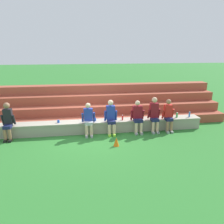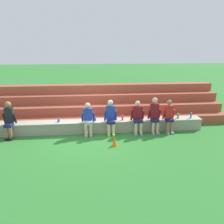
{
  "view_description": "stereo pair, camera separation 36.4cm",
  "coord_description": "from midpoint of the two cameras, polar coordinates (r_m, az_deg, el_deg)",
  "views": [
    {
      "loc": [
        -0.4,
        -8.13,
        3.33
      ],
      "look_at": [
        0.8,
        0.26,
        0.82
      ],
      "focal_mm": 34.86,
      "sensor_mm": 36.0,
      "label": 1
    },
    {
      "loc": [
        -0.04,
        -8.18,
        3.33
      ],
      "look_at": [
        0.8,
        0.26,
        0.82
      ],
      "focal_mm": 34.86,
      "sensor_mm": 36.0,
      "label": 2
    }
  ],
  "objects": [
    {
      "name": "plastic_cup_middle",
      "position": [
        8.88,
        -5.61,
        -1.94
      ],
      "size": [
        0.08,
        0.08,
        0.12
      ],
      "primitive_type": "cylinder",
      "color": "blue",
      "rests_on": "stone_seating_wall"
    },
    {
      "name": "person_far_left",
      "position": [
        9.05,
        -26.73,
        -1.98
      ],
      "size": [
        0.48,
        0.59,
        1.4
      ],
      "color": "#996B4C",
      "rests_on": "ground"
    },
    {
      "name": "water_bottle_center_gap",
      "position": [
        8.92,
        1.6,
        -1.51
      ],
      "size": [
        0.06,
        0.06,
        0.22
      ],
      "color": "red",
      "rests_on": "stone_seating_wall"
    },
    {
      "name": "water_bottle_mid_right",
      "position": [
        9.61,
        15.62,
        -0.78
      ],
      "size": [
        0.08,
        0.08,
        0.22
      ],
      "color": "green",
      "rests_on": "stone_seating_wall"
    },
    {
      "name": "brick_bleachers",
      "position": [
        10.59,
        -6.69,
        1.38
      ],
      "size": [
        12.31,
        2.25,
        1.58
      ],
      "color": "#9D4732",
      "rests_on": "ground"
    },
    {
      "name": "person_right_of_center",
      "position": [
        8.8,
        5.58,
        -1.03
      ],
      "size": [
        0.56,
        0.55,
        1.31
      ],
      "color": "beige",
      "rests_on": "ground"
    },
    {
      "name": "plastic_cup_right_end",
      "position": [
        8.92,
        -15.02,
        -2.39
      ],
      "size": [
        0.09,
        0.09,
        0.11
      ],
      "primitive_type": "cylinder",
      "color": "blue",
      "rests_on": "stone_seating_wall"
    },
    {
      "name": "person_far_right",
      "position": [
        8.97,
        9.9,
        -0.42
      ],
      "size": [
        0.51,
        0.54,
        1.43
      ],
      "color": "#DBAD89",
      "rests_on": "ground"
    },
    {
      "name": "person_left_of_center",
      "position": [
        8.54,
        -7.42,
        -1.75
      ],
      "size": [
        0.53,
        0.54,
        1.29
      ],
      "color": "beige",
      "rests_on": "ground"
    },
    {
      "name": "person_center",
      "position": [
        8.61,
        -1.5,
        -1.16
      ],
      "size": [
        0.52,
        0.59,
        1.37
      ],
      "color": "beige",
      "rests_on": "ground"
    },
    {
      "name": "water_bottle_near_left",
      "position": [
        9.82,
        18.65,
        -0.6
      ],
      "size": [
        0.07,
        0.07,
        0.24
      ],
      "color": "blue",
      "rests_on": "stone_seating_wall"
    },
    {
      "name": "stone_seating_wall",
      "position": [
        8.96,
        -6.27,
        -3.69
      ],
      "size": [
        9.12,
        0.57,
        0.48
      ],
      "color": "gray",
      "rests_on": "ground"
    },
    {
      "name": "person_rightmost_edge",
      "position": [
        9.16,
        13.49,
        -0.7
      ],
      "size": [
        0.49,
        0.53,
        1.33
      ],
      "color": "#996B4C",
      "rests_on": "ground"
    },
    {
      "name": "ground_plane",
      "position": [
        8.81,
        -6.15,
        -5.84
      ],
      "size": [
        80.0,
        80.0,
        0.0
      ],
      "primitive_type": "plane",
      "color": "#2D752D"
    },
    {
      "name": "sports_cone",
      "position": [
        7.72,
        -0.22,
        -7.81
      ],
      "size": [
        0.2,
        0.2,
        0.31
      ],
      "primitive_type": "cone",
      "color": "orange",
      "rests_on": "ground"
    }
  ]
}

